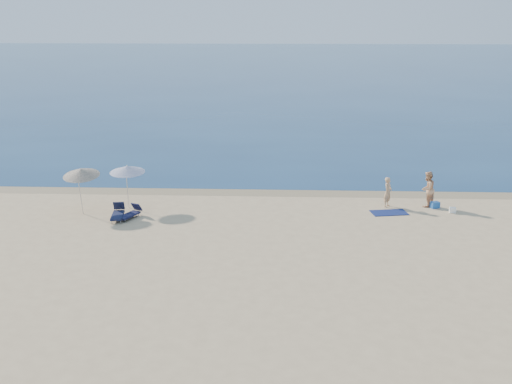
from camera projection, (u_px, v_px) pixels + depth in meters
ground at (336, 382)px, 18.18m from camera, size 160.00×160.00×0.00m
sea at (293, 68)px, 114.20m from camera, size 240.00×160.00×0.01m
wet_sand_strip at (310, 193)px, 36.80m from camera, size 240.00×1.60×0.00m
person_left at (388, 192)px, 34.06m from camera, size 0.64×0.70×1.61m
person_right at (427, 189)px, 34.07m from camera, size 1.16×1.18×1.92m
beach_towel at (389, 213)px, 33.23m from camera, size 1.99×1.34×0.03m
white_bag at (453, 210)px, 33.26m from camera, size 0.34×0.30×0.27m
blue_cooler at (435, 205)px, 34.04m from camera, size 0.54×0.47×0.32m
umbrella_near at (127, 169)px, 33.60m from camera, size 1.87×1.89×2.39m
umbrella_far at (81, 172)px, 32.68m from camera, size 2.00×2.03×2.53m
lounger_left at (118, 214)px, 32.24m from camera, size 0.76×1.73×0.74m
lounger_right at (130, 214)px, 32.32m from camera, size 1.08×1.58×0.67m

